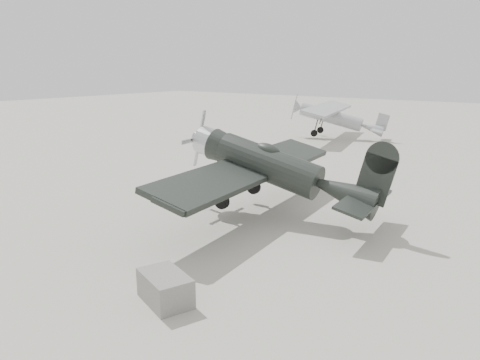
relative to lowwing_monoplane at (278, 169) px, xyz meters
name	(u,v)px	position (x,y,z in m)	size (l,w,h in m)	color
ground	(226,227)	(-1.02, -2.35, -2.22)	(160.00, 160.00, 0.00)	gray
lowwing_monoplane	(278,169)	(0.00, 0.00, 0.00)	(9.31, 13.03, 4.19)	black
highwing_monoplane	(335,115)	(-8.39, 23.15, -0.02)	(8.87, 12.39, 3.51)	gray
equipment_block	(165,288)	(1.60, -8.46, -1.79)	(1.71, 1.07, 0.85)	slate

